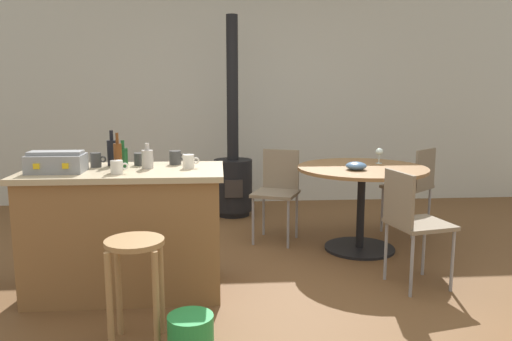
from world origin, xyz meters
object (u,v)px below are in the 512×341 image
object	(u,v)px
cup_0	(117,167)
cup_2	(189,161)
plastic_bucket	(191,336)
folding_chair_near	(413,183)
wood_stove	(233,170)
toolbox	(56,162)
wine_glass	(379,152)
wooden_stool	(135,268)
folding_chair_far	(277,187)
dining_table	(362,186)
kitchen_island	(127,230)
cup_3	(140,159)
folding_chair_left	(412,219)
cup_4	(175,158)
serving_bowl	(356,166)
bottle_0	(123,157)
bottle_2	(118,156)
bottle_1	(147,159)
cup_1	(96,160)
bottle_3	(112,152)

from	to	relation	value
cup_0	cup_2	xyz separation A→B (m)	(0.47, 0.20, 0.00)
plastic_bucket	cup_2	bearing A→B (deg)	92.76
folding_chair_near	cup_2	world-z (taller)	cup_2
cup_0	plastic_bucket	distance (m)	1.25
wood_stove	toolbox	size ratio (longest dim) A/B	6.08
wood_stove	wine_glass	bearing A→B (deg)	-40.93
wooden_stool	folding_chair_far	distance (m)	2.22
dining_table	wine_glass	distance (m)	0.40
folding_chair_near	wood_stove	bearing A→B (deg)	154.13
kitchen_island	plastic_bucket	world-z (taller)	kitchen_island
folding_chair_far	cup_3	world-z (taller)	cup_3
wooden_stool	toolbox	xyz separation A→B (m)	(-0.62, 0.71, 0.50)
folding_chair_left	cup_4	world-z (taller)	cup_4
toolbox	serving_bowl	distance (m)	2.40
folding_chair_far	serving_bowl	size ratio (longest dim) A/B	4.84
cup_3	serving_bowl	size ratio (longest dim) A/B	0.69
cup_4	wine_glass	xyz separation A→B (m)	(1.82, 0.77, -0.07)
cup_4	wine_glass	bearing A→B (deg)	22.80
folding_chair_far	bottle_0	size ratio (longest dim) A/B	4.32
cup_0	bottle_2	bearing A→B (deg)	97.07
dining_table	serving_bowl	distance (m)	0.28
cup_2	cup_3	distance (m)	0.40
folding_chair_near	serving_bowl	xyz separation A→B (m)	(-0.77, -0.63, 0.28)
bottle_0	bottle_2	bearing A→B (deg)	-97.03
bottle_2	cup_3	distance (m)	0.28
folding_chair_left	wood_stove	world-z (taller)	wood_stove
dining_table	cup_3	size ratio (longest dim) A/B	9.27
folding_chair_left	cup_0	size ratio (longest dim) A/B	7.35
kitchen_island	folding_chair_near	size ratio (longest dim) A/B	1.60
folding_chair_near	folding_chair_left	bearing A→B (deg)	-112.03
wooden_stool	cup_0	xyz separation A→B (m)	(-0.20, 0.63, 0.48)
kitchen_island	bottle_1	world-z (taller)	bottle_1
wood_stove	bottle_0	distance (m)	2.29
wooden_stool	cup_2	size ratio (longest dim) A/B	5.27
dining_table	cup_2	bearing A→B (deg)	-153.01
wood_stove	bottle_2	xyz separation A→B (m)	(-0.86, -2.19, 0.46)
wooden_stool	bottle_2	bearing A→B (deg)	106.31
kitchen_island	cup_1	xyz separation A→B (m)	(-0.22, 0.12, 0.50)
wooden_stool	cup_0	bearing A→B (deg)	107.92
kitchen_island	dining_table	bearing A→B (deg)	22.00
bottle_3	serving_bowl	bearing A→B (deg)	12.73
cup_2	cup_4	distance (m)	0.22
folding_chair_far	bottle_2	world-z (taller)	bottle_2
wooden_stool	wood_stove	xyz separation A→B (m)	(0.64, 2.93, 0.07)
cup_3	wooden_stool	bearing A→B (deg)	-84.05
dining_table	wood_stove	size ratio (longest dim) A/B	0.51
bottle_0	bottle_3	size ratio (longest dim) A/B	0.77
wooden_stool	serving_bowl	size ratio (longest dim) A/B	3.48
cup_0	kitchen_island	bearing A→B (deg)	85.81
bottle_1	cup_4	size ratio (longest dim) A/B	1.45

